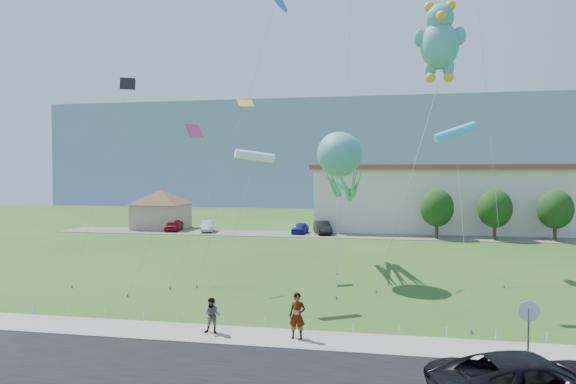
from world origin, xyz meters
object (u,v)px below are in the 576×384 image
at_px(warehouse, 564,198).
at_px(parked_car_red, 174,225).
at_px(teddy_bear_kite, 440,40).
at_px(parked_car_blue, 300,228).
at_px(octopus_kite, 341,167).
at_px(pavilion, 161,205).
at_px(pedestrian_right, 212,316).
at_px(parked_car_silver, 208,226).
at_px(stop_sign, 529,317).
at_px(pedestrian_left, 297,316).
at_px(parked_car_black, 322,227).

xyz_separation_m(warehouse, parked_car_red, (-47.23, -8.43, -3.36)).
distance_m(parked_car_red, teddy_bear_kite, 39.09).
height_order(warehouse, parked_car_blue, warehouse).
relative_size(octopus_kite, teddy_bear_kite, 0.64).
height_order(pavilion, pedestrian_right, pavilion).
bearing_deg(warehouse, octopus_kite, -127.18).
xyz_separation_m(pavilion, octopus_kite, (25.38, -26.47, 4.56)).
distance_m(warehouse, parked_car_silver, 43.78).
xyz_separation_m(stop_sign, pedestrian_left, (-8.78, 1.45, -0.79)).
xyz_separation_m(parked_car_blue, teddy_bear_kite, (13.72, -20.06, 16.34)).
height_order(stop_sign, pedestrian_left, stop_sign).
distance_m(parked_car_blue, octopus_kite, 26.15).
bearing_deg(pedestrian_right, parked_car_blue, 92.01).
height_order(parked_car_black, teddy_bear_kite, teddy_bear_kite).
height_order(pavilion, teddy_bear_kite, teddy_bear_kite).
height_order(parked_car_red, octopus_kite, octopus_kite).
distance_m(octopus_kite, teddy_bear_kite, 12.45).
xyz_separation_m(warehouse, octopus_kite, (-24.62, -32.47, 3.46)).
relative_size(stop_sign, pedestrian_right, 1.61).
bearing_deg(pedestrian_left, parked_car_blue, 101.67).
relative_size(pavilion, parked_car_black, 2.00).
xyz_separation_m(parked_car_blue, parked_car_black, (2.68, -0.14, 0.12)).
relative_size(pedestrian_left, parked_car_red, 0.47).
bearing_deg(parked_car_red, warehouse, 1.64).
relative_size(pavilion, parked_car_silver, 2.27).
xyz_separation_m(pavilion, teddy_bear_kite, (32.28, -22.24, 14.01)).
bearing_deg(octopus_kite, pedestrian_right, -107.32).
height_order(parked_car_silver, parked_car_blue, parked_car_silver).
distance_m(warehouse, parked_car_red, 48.09).
bearing_deg(pavilion, octopus_kite, -46.21).
xyz_separation_m(parked_car_red, parked_car_silver, (4.44, -0.19, -0.04)).
height_order(pedestrian_right, parked_car_silver, pedestrian_right).
relative_size(warehouse, parked_car_black, 13.27).
xyz_separation_m(pedestrian_left, parked_car_black, (-3.49, 38.44, -0.26)).
distance_m(stop_sign, parked_car_red, 50.28).
relative_size(pavilion, parked_car_blue, 2.44).
relative_size(stop_sign, octopus_kite, 0.20).
relative_size(parked_car_red, parked_car_black, 0.90).
height_order(stop_sign, parked_car_black, stop_sign).
distance_m(parked_car_silver, teddy_bear_kite, 35.77).
distance_m(parked_car_black, teddy_bear_kite, 27.97).
bearing_deg(octopus_kite, parked_car_red, 133.23).
relative_size(pedestrian_right, parked_car_silver, 0.38).
height_order(stop_sign, teddy_bear_kite, teddy_bear_kite).
bearing_deg(parked_car_silver, parked_car_blue, -13.38).
height_order(parked_car_red, parked_car_silver, parked_car_red).
xyz_separation_m(pavilion, pedestrian_left, (24.72, -40.76, -1.95)).
distance_m(stop_sign, parked_car_blue, 42.74).
bearing_deg(warehouse, parked_car_red, -169.88).
bearing_deg(parked_car_silver, pedestrian_right, -85.77).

